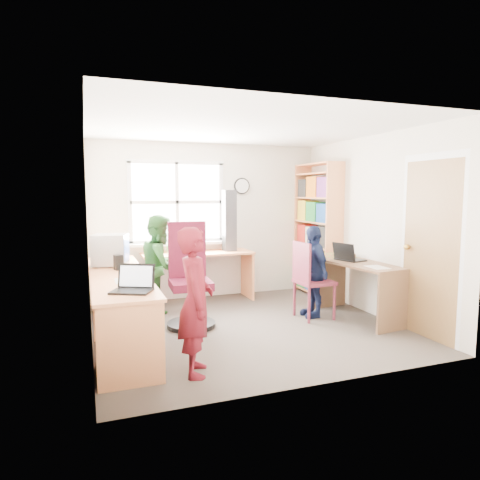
{
  "coord_description": "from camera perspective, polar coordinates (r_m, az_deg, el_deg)",
  "views": [
    {
      "loc": [
        -1.82,
        -4.77,
        1.64
      ],
      "look_at": [
        0.0,
        0.25,
        1.05
      ],
      "focal_mm": 32.0,
      "sensor_mm": 36.0,
      "label": 1
    }
  ],
  "objects": [
    {
      "name": "l_desk",
      "position": [
        4.67,
        -13.1,
        -8.56
      ],
      "size": [
        2.38,
        2.95,
        0.75
      ],
      "color": "#FFA165",
      "rests_on": "ground"
    },
    {
      "name": "speaker_b",
      "position": [
        5.59,
        -15.86,
        -2.24
      ],
      "size": [
        0.11,
        0.11,
        0.17
      ],
      "rotation": [
        0.0,
        0.0,
        0.34
      ],
      "color": "black",
      "rests_on": "l_desk"
    },
    {
      "name": "wooden_chair",
      "position": [
        5.65,
        9.23,
        -4.92
      ],
      "size": [
        0.45,
        0.45,
        1.01
      ],
      "rotation": [
        0.0,
        0.0,
        0.03
      ],
      "color": "maroon",
      "rests_on": "ground"
    },
    {
      "name": "potted_plant",
      "position": [
        6.32,
        -9.09,
        -0.53
      ],
      "size": [
        0.19,
        0.17,
        0.29
      ],
      "primitive_type": "imported",
      "rotation": [
        0.0,
        0.0,
        0.31
      ],
      "color": "#2E7536",
      "rests_on": "l_desk"
    },
    {
      "name": "speaker_a",
      "position": [
        5.15,
        -15.91,
        -2.89
      ],
      "size": [
        0.11,
        0.11,
        0.18
      ],
      "rotation": [
        0.0,
        0.0,
        0.28
      ],
      "color": "black",
      "rests_on": "l_desk"
    },
    {
      "name": "person_navy",
      "position": [
        5.76,
        9.71,
        -4.13
      ],
      "size": [
        0.34,
        0.73,
        1.21
      ],
      "primitive_type": "imported",
      "rotation": [
        0.0,
        0.0,
        -1.64
      ],
      "color": "#151E41",
      "rests_on": "ground"
    },
    {
      "name": "room",
      "position": [
        5.22,
        0.69,
        1.66
      ],
      "size": [
        3.64,
        3.44,
        2.44
      ],
      "color": "#413933",
      "rests_on": "ground"
    },
    {
      "name": "paper_b",
      "position": [
        5.47,
        17.82,
        -3.48
      ],
      "size": [
        0.22,
        0.3,
        0.0
      ],
      "rotation": [
        0.0,
        0.0,
        -0.05
      ],
      "color": "silver",
      "rests_on": "right_desk"
    },
    {
      "name": "laptop_left",
      "position": [
        4.03,
        -14.01,
        -5.83
      ],
      "size": [
        0.44,
        0.41,
        0.24
      ],
      "rotation": [
        0.0,
        0.0,
        -0.45
      ],
      "color": "black",
      "rests_on": "l_desk"
    },
    {
      "name": "bookshelf",
      "position": [
        6.92,
        10.25,
        0.91
      ],
      "size": [
        0.3,
        1.02,
        2.1
      ],
      "color": "#FFA165",
      "rests_on": "ground"
    },
    {
      "name": "right_desk",
      "position": [
        5.82,
        15.67,
        -4.87
      ],
      "size": [
        0.72,
        1.33,
        0.74
      ],
      "rotation": [
        0.0,
        0.0,
        0.11
      ],
      "color": "brown",
      "rests_on": "ground"
    },
    {
      "name": "laptop_right",
      "position": [
        5.88,
        14.16,
        -2.15
      ],
      "size": [
        0.38,
        0.42,
        0.25
      ],
      "rotation": [
        0.0,
        0.0,
        1.83
      ],
      "color": "black",
      "rests_on": "right_desk"
    },
    {
      "name": "game_box",
      "position": [
        6.13,
        13.16,
        -2.04
      ],
      "size": [
        0.37,
        0.37,
        0.06
      ],
      "rotation": [
        0.0,
        0.0,
        0.23
      ],
      "color": "red",
      "rests_on": "right_desk"
    },
    {
      "name": "person_red",
      "position": [
        3.89,
        -5.95,
        -8.14
      ],
      "size": [
        0.43,
        0.55,
        1.34
      ],
      "primitive_type": "imported",
      "rotation": [
        0.0,
        0.0,
        1.33
      ],
      "color": "maroon",
      "rests_on": "ground"
    },
    {
      "name": "paper_a",
      "position": [
        4.51,
        -14.98,
        -5.25
      ],
      "size": [
        0.22,
        0.31,
        0.0
      ],
      "rotation": [
        0.0,
        0.0,
        -0.01
      ],
      "color": "silver",
      "rests_on": "l_desk"
    },
    {
      "name": "person_green",
      "position": [
        5.69,
        -10.51,
        -3.53
      ],
      "size": [
        0.7,
        0.79,
        1.36
      ],
      "primitive_type": "imported",
      "rotation": [
        0.0,
        0.0,
        1.24
      ],
      "color": "#2C6B2A",
      "rests_on": "ground"
    },
    {
      "name": "swivel_chair",
      "position": [
        5.34,
        -6.77,
        -5.51
      ],
      "size": [
        0.63,
        0.63,
        1.28
      ],
      "rotation": [
        0.0,
        0.0,
        -0.06
      ],
      "color": "black",
      "rests_on": "ground"
    },
    {
      "name": "cd_tower",
      "position": [
        6.57,
        -1.44,
        2.61
      ],
      "size": [
        0.2,
        0.18,
        0.93
      ],
      "rotation": [
        0.0,
        0.0,
        0.06
      ],
      "color": "black",
      "rests_on": "l_desk"
    },
    {
      "name": "crt_monitor",
      "position": [
        5.45,
        -16.9,
        -1.27
      ],
      "size": [
        0.47,
        0.44,
        0.39
      ],
      "rotation": [
        0.0,
        0.0,
        -0.27
      ],
      "color": "#A8A8AD",
      "rests_on": "l_desk"
    }
  ]
}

